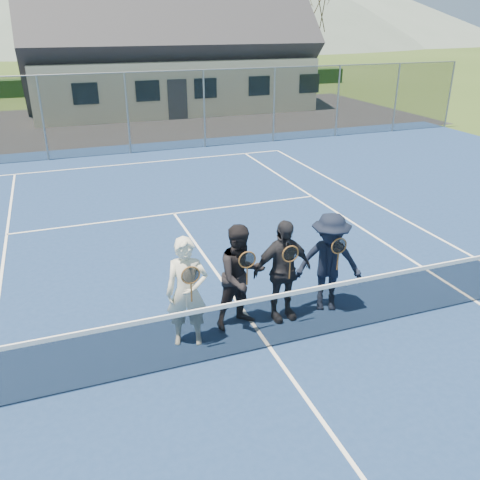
% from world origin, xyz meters
% --- Properties ---
extents(ground, '(220.00, 220.00, 0.00)m').
position_xyz_m(ground, '(0.00, 20.00, 0.00)').
color(ground, '#2F4518').
rests_on(ground, ground).
extents(court_surface, '(30.00, 30.00, 0.02)m').
position_xyz_m(court_surface, '(0.00, 0.00, 0.01)').
color(court_surface, navy).
rests_on(court_surface, ground).
extents(tarmac_carpark, '(40.00, 12.00, 0.01)m').
position_xyz_m(tarmac_carpark, '(-4.00, 20.00, 0.01)').
color(tarmac_carpark, black).
rests_on(tarmac_carpark, ground).
extents(hedge_row, '(40.00, 1.20, 1.10)m').
position_xyz_m(hedge_row, '(0.00, 32.00, 0.55)').
color(hedge_row, black).
rests_on(hedge_row, ground).
extents(hill_east, '(90.00, 90.00, 14.00)m').
position_xyz_m(hill_east, '(55.00, 95.00, 7.00)').
color(hill_east, slate).
rests_on(hill_east, ground).
extents(court_markings, '(11.03, 23.83, 0.01)m').
position_xyz_m(court_markings, '(0.00, 0.00, 0.02)').
color(court_markings, white).
rests_on(court_markings, court_surface).
extents(tennis_net, '(11.68, 0.08, 1.10)m').
position_xyz_m(tennis_net, '(0.00, 0.00, 0.54)').
color(tennis_net, slate).
rests_on(tennis_net, ground).
extents(perimeter_fence, '(30.07, 0.07, 3.02)m').
position_xyz_m(perimeter_fence, '(0.00, 13.50, 1.52)').
color(perimeter_fence, slate).
rests_on(perimeter_fence, ground).
extents(clubhouse, '(15.60, 8.20, 7.70)m').
position_xyz_m(clubhouse, '(4.00, 24.00, 3.99)').
color(clubhouse, beige).
rests_on(clubhouse, ground).
extents(tree_c, '(3.20, 3.20, 7.77)m').
position_xyz_m(tree_c, '(2.00, 33.00, 5.79)').
color(tree_c, '#331D12').
rests_on(tree_c, ground).
extents(tree_d, '(3.20, 3.20, 7.77)m').
position_xyz_m(tree_d, '(12.00, 33.00, 5.79)').
color(tree_d, '#382414').
rests_on(tree_d, ground).
extents(tree_e, '(3.20, 3.20, 7.77)m').
position_xyz_m(tree_e, '(18.00, 33.00, 5.79)').
color(tree_e, '#361F13').
rests_on(tree_e, ground).
extents(player_a, '(0.75, 0.61, 1.80)m').
position_xyz_m(player_a, '(-1.14, 0.60, 0.92)').
color(player_a, silver).
rests_on(player_a, court_surface).
extents(player_b, '(0.99, 0.83, 1.80)m').
position_xyz_m(player_b, '(-0.18, 0.79, 0.92)').
color(player_b, black).
rests_on(player_b, court_surface).
extents(player_c, '(1.07, 0.52, 1.80)m').
position_xyz_m(player_c, '(0.54, 0.76, 0.92)').
color(player_c, black).
rests_on(player_c, court_surface).
extents(player_d, '(1.33, 1.07, 1.80)m').
position_xyz_m(player_d, '(1.42, 0.76, 0.92)').
color(player_d, black).
rests_on(player_d, court_surface).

